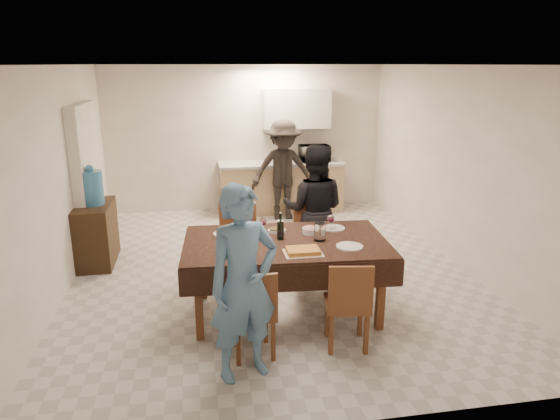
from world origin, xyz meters
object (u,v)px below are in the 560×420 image
(console, at_px, (96,234))
(microwave, at_px, (315,153))
(wine_bottle, at_px, (280,226))
(person_kitchen, at_px, (283,170))
(water_jug, at_px, (91,188))
(savoury_tart, at_px, (303,251))
(water_pitcher, at_px, (320,232))
(dining_table, at_px, (286,244))
(person_far, at_px, (314,210))
(person_near, at_px, (244,284))

(console, xyz_separation_m, microwave, (3.49, 2.03, 0.64))
(wine_bottle, height_order, person_kitchen, person_kitchen)
(water_jug, bearing_deg, savoury_tart, -43.11)
(water_pitcher, bearing_deg, person_kitchen, 86.20)
(dining_table, relative_size, wine_bottle, 7.49)
(savoury_tart, xyz_separation_m, microwave, (1.13, 4.24, 0.21))
(water_jug, bearing_deg, water_pitcher, -35.75)
(water_jug, xyz_separation_m, person_kitchen, (2.84, 1.58, -0.19))
(wine_bottle, xyz_separation_m, person_far, (0.60, 1.00, -0.14))
(console, height_order, water_pitcher, water_pitcher)
(dining_table, relative_size, microwave, 4.14)
(microwave, bearing_deg, dining_table, 72.28)
(person_far, distance_m, person_kitchen, 2.36)
(person_near, bearing_deg, console, 100.88)
(savoury_tart, height_order, person_kitchen, person_kitchen)
(water_jug, distance_m, water_pitcher, 3.22)
(dining_table, bearing_deg, person_near, -114.21)
(water_pitcher, distance_m, person_near, 1.35)
(console, bearing_deg, person_far, -15.50)
(dining_table, relative_size, water_pitcher, 11.56)
(console, height_order, savoury_tart, savoury_tart)
(microwave, bearing_deg, person_near, 70.04)
(savoury_tart, bearing_deg, person_far, 72.53)
(water_pitcher, bearing_deg, dining_table, 171.87)
(water_pitcher, height_order, person_far, person_far)
(dining_table, height_order, savoury_tart, savoury_tart)
(dining_table, relative_size, console, 2.46)
(water_jug, bearing_deg, console, 0.00)
(wine_bottle, relative_size, savoury_tart, 0.78)
(console, distance_m, person_far, 2.95)
(water_jug, bearing_deg, microwave, 30.19)
(console, relative_size, savoury_tart, 2.38)
(dining_table, xyz_separation_m, microwave, (1.23, 3.86, 0.27))
(person_near, xyz_separation_m, person_far, (1.10, 2.10, -0.02))
(water_jug, bearing_deg, dining_table, -38.98)
(dining_table, bearing_deg, water_pitcher, -4.69)
(water_jug, distance_m, person_kitchen, 3.26)
(console, distance_m, person_kitchen, 3.28)
(console, xyz_separation_m, wine_bottle, (2.21, -1.78, 0.56))
(water_pitcher, xyz_separation_m, person_far, (0.20, 1.10, -0.09))
(water_jug, relative_size, person_kitchen, 0.26)
(microwave, bearing_deg, person_far, 76.33)
(wine_bottle, distance_m, person_kitchen, 3.42)
(person_near, relative_size, person_far, 1.02)
(water_jug, relative_size, person_far, 0.27)
(microwave, xyz_separation_m, person_far, (-0.68, -2.81, -0.22))
(person_far, bearing_deg, wine_bottle, 79.29)
(console, xyz_separation_m, person_kitchen, (2.84, 1.58, 0.45))
(water_jug, height_order, person_far, person_far)
(wine_bottle, relative_size, person_near, 0.17)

